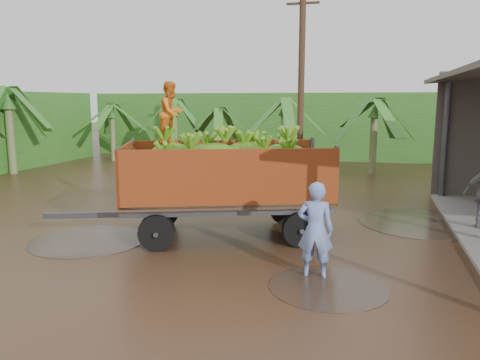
% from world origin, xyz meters
% --- Properties ---
extents(ground, '(100.00, 100.00, 0.00)m').
position_xyz_m(ground, '(0.00, 0.00, 0.00)').
color(ground, black).
rests_on(ground, ground).
extents(hedge_north, '(22.00, 3.00, 3.60)m').
position_xyz_m(hedge_north, '(-2.00, 16.00, 1.80)').
color(hedge_north, '#2D661E').
rests_on(hedge_north, ground).
extents(banana_trailer, '(6.60, 3.79, 3.63)m').
position_xyz_m(banana_trailer, '(-0.31, -0.41, 1.43)').
color(banana_trailer, '#AF4419').
rests_on(banana_trailer, ground).
extents(man_blue, '(0.67, 0.45, 1.78)m').
position_xyz_m(man_blue, '(2.04, -2.52, 0.89)').
color(man_blue, '#6D84C8').
rests_on(man_blue, ground).
extents(utility_pole, '(1.20, 0.24, 7.21)m').
position_xyz_m(utility_pole, '(0.39, 6.93, 3.66)').
color(utility_pole, '#47301E').
rests_on(utility_pole, ground).
extents(banana_plants, '(18.46, 19.64, 3.85)m').
position_xyz_m(banana_plants, '(-8.51, 4.82, 1.72)').
color(banana_plants, '#2D661E').
rests_on(banana_plants, ground).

